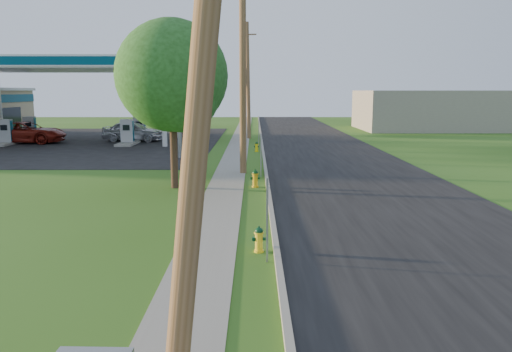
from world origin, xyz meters
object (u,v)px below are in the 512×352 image
at_px(hydrant_near, 259,239).
at_px(car_red, 26,132).
at_px(price_pylon, 178,65).
at_px(hydrant_far, 257,147).
at_px(utility_pole_mid, 243,70).
at_px(fuel_pump_ne, 127,135).
at_px(tree_lot, 181,85).
at_px(utility_pole_near, 206,17).
at_px(tree_verge, 174,80).
at_px(fuel_pump_se, 140,131).
at_px(fuel_pump_nw, 6,135).
at_px(utility_pole_far, 248,81).
at_px(fuel_pump_sw, 30,131).
at_px(hydrant_mid, 255,178).
at_px(car_silver, 133,131).

distance_m(hydrant_near, car_red, 31.59).
xyz_separation_m(price_pylon, hydrant_far, (4.58, 3.25, -5.11)).
bearing_deg(utility_pole_mid, hydrant_near, -86.84).
height_order(fuel_pump_ne, tree_lot, tree_lot).
bearing_deg(utility_pole_near, car_red, 117.83).
distance_m(tree_verge, hydrant_far, 13.57).
bearing_deg(tree_lot, fuel_pump_se, -110.23).
bearing_deg(tree_verge, fuel_pump_nw, 132.29).
distance_m(fuel_pump_ne, car_red, 8.15).
distance_m(price_pylon, tree_lot, 18.43).
distance_m(utility_pole_far, hydrant_far, 10.30).
bearing_deg(hydrant_near, hydrant_far, 89.96).
relative_size(fuel_pump_ne, tree_verge, 0.47).
height_order(utility_pole_near, utility_pole_mid, utility_pole_mid).
bearing_deg(hydrant_far, utility_pole_mid, -94.45).
relative_size(fuel_pump_sw, tree_lot, 0.46).
distance_m(utility_pole_mid, fuel_pump_nw, 22.52).
bearing_deg(tree_verge, utility_pole_near, -79.44).
xyz_separation_m(hydrant_mid, car_silver, (-9.68, 19.22, 0.43)).
distance_m(fuel_pump_sw, car_silver, 8.91).
distance_m(car_red, car_silver, 8.01).
height_order(utility_pole_near, tree_lot, utility_pole_near).
relative_size(utility_pole_mid, fuel_pump_se, 3.06).
bearing_deg(price_pylon, hydrant_mid, -63.81).
height_order(fuel_pump_se, tree_verge, tree_verge).
bearing_deg(fuel_pump_sw, tree_verge, -53.71).
bearing_deg(tree_lot, fuel_pump_ne, -103.02).
distance_m(tree_verge, tree_lot, 27.75).
height_order(utility_pole_near, fuel_pump_sw, utility_pole_near).
relative_size(utility_pole_far, hydrant_near, 14.29).
relative_size(hydrant_near, hydrant_mid, 0.87).
xyz_separation_m(tree_verge, hydrant_mid, (3.23, 0.15, -4.01)).
relative_size(fuel_pump_nw, fuel_pump_se, 1.00).
relative_size(tree_lot, car_silver, 1.48).
distance_m(fuel_pump_ne, tree_lot, 11.64).
distance_m(utility_pole_mid, fuel_pump_se, 19.65).
xyz_separation_m(fuel_pump_nw, price_pylon, (14.00, -7.50, 4.71)).
bearing_deg(tree_verge, fuel_pump_se, 106.75).
bearing_deg(car_red, utility_pole_far, -77.38).
height_order(hydrant_far, car_red, car_red).
distance_m(utility_pole_near, hydrant_far, 27.13).
bearing_deg(tree_lot, utility_pole_near, -81.26).
relative_size(fuel_pump_ne, fuel_pump_sw, 1.00).
relative_size(utility_pole_near, hydrant_mid, 12.41).
xyz_separation_m(utility_pole_far, fuel_pump_sw, (-17.90, -1.00, -4.08)).
height_order(price_pylon, tree_verge, price_pylon).
bearing_deg(tree_lot, fuel_pump_sw, -149.61).
height_order(utility_pole_near, fuel_pump_ne, utility_pole_near).
bearing_deg(price_pylon, hydrant_near, -75.42).
height_order(fuel_pump_nw, fuel_pump_sw, same).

